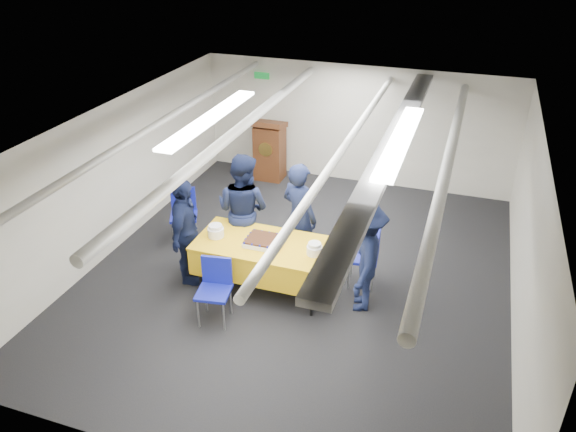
{
  "coord_description": "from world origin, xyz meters",
  "views": [
    {
      "loc": [
        2.1,
        -6.65,
        4.76
      ],
      "look_at": [
        -0.11,
        -0.2,
        1.05
      ],
      "focal_mm": 35.0,
      "sensor_mm": 36.0,
      "label": 1
    }
  ],
  "objects_px": {
    "serving_table": "(263,256)",
    "sailor_a": "(299,217)",
    "chair_near": "(215,283)",
    "podium": "(270,150)",
    "sailor_c": "(186,232)",
    "chair_right": "(369,253)",
    "sheet_cake": "(265,241)",
    "sailor_b": "(243,210)",
    "sailor_d": "(363,257)",
    "chair_left": "(184,209)"
  },
  "relations": [
    {
      "from": "chair_right",
      "to": "chair_left",
      "type": "xyz_separation_m",
      "value": [
        -3.1,
        0.33,
        0.0
      ]
    },
    {
      "from": "chair_near",
      "to": "sailor_a",
      "type": "distance_m",
      "value": 1.68
    },
    {
      "from": "sailor_b",
      "to": "sheet_cake",
      "type": "bearing_deg",
      "value": 142.02
    },
    {
      "from": "sailor_a",
      "to": "serving_table",
      "type": "bearing_deg",
      "value": 94.02
    },
    {
      "from": "chair_near",
      "to": "sailor_d",
      "type": "relative_size",
      "value": 0.55
    },
    {
      "from": "serving_table",
      "to": "chair_right",
      "type": "relative_size",
      "value": 2.14
    },
    {
      "from": "serving_table",
      "to": "sailor_b",
      "type": "height_order",
      "value": "sailor_b"
    },
    {
      "from": "serving_table",
      "to": "sheet_cake",
      "type": "bearing_deg",
      "value": -30.1
    },
    {
      "from": "serving_table",
      "to": "chair_right",
      "type": "xyz_separation_m",
      "value": [
        1.37,
        0.59,
        -0.03
      ]
    },
    {
      "from": "serving_table",
      "to": "chair_left",
      "type": "bearing_deg",
      "value": 152.02
    },
    {
      "from": "podium",
      "to": "chair_right",
      "type": "bearing_deg",
      "value": -48.87
    },
    {
      "from": "sailor_d",
      "to": "chair_right",
      "type": "bearing_deg",
      "value": 172.83
    },
    {
      "from": "podium",
      "to": "sailor_c",
      "type": "distance_m",
      "value": 3.74
    },
    {
      "from": "podium",
      "to": "chair_left",
      "type": "xyz_separation_m",
      "value": [
        -0.49,
        -2.67,
        -0.08
      ]
    },
    {
      "from": "chair_right",
      "to": "sailor_d",
      "type": "bearing_deg",
      "value": -88.94
    },
    {
      "from": "serving_table",
      "to": "chair_left",
      "type": "relative_size",
      "value": 2.14
    },
    {
      "from": "chair_right",
      "to": "sailor_a",
      "type": "height_order",
      "value": "sailor_a"
    },
    {
      "from": "sheet_cake",
      "to": "chair_near",
      "type": "height_order",
      "value": "chair_near"
    },
    {
      "from": "sheet_cake",
      "to": "sailor_c",
      "type": "height_order",
      "value": "sailor_c"
    },
    {
      "from": "podium",
      "to": "sailor_c",
      "type": "height_order",
      "value": "sailor_c"
    },
    {
      "from": "serving_table",
      "to": "chair_left",
      "type": "height_order",
      "value": "chair_left"
    },
    {
      "from": "serving_table",
      "to": "sailor_a",
      "type": "height_order",
      "value": "sailor_a"
    },
    {
      "from": "sailor_b",
      "to": "sailor_c",
      "type": "xyz_separation_m",
      "value": [
        -0.56,
        -0.75,
        -0.08
      ]
    },
    {
      "from": "chair_near",
      "to": "sailor_d",
      "type": "distance_m",
      "value": 1.96
    },
    {
      "from": "sheet_cake",
      "to": "sailor_c",
      "type": "xyz_separation_m",
      "value": [
        -1.14,
        -0.12,
        -0.01
      ]
    },
    {
      "from": "sheet_cake",
      "to": "chair_left",
      "type": "distance_m",
      "value": 2.02
    },
    {
      "from": "serving_table",
      "to": "podium",
      "type": "relative_size",
      "value": 1.49
    },
    {
      "from": "serving_table",
      "to": "sailor_d",
      "type": "bearing_deg",
      "value": 2.83
    },
    {
      "from": "sheet_cake",
      "to": "sailor_c",
      "type": "relative_size",
      "value": 0.33
    },
    {
      "from": "podium",
      "to": "chair_near",
      "type": "relative_size",
      "value": 1.44
    },
    {
      "from": "chair_left",
      "to": "sailor_d",
      "type": "bearing_deg",
      "value": -15.35
    },
    {
      "from": "serving_table",
      "to": "chair_near",
      "type": "distance_m",
      "value": 0.86
    },
    {
      "from": "chair_right",
      "to": "sailor_a",
      "type": "xyz_separation_m",
      "value": [
        -1.08,
        0.14,
        0.31
      ]
    },
    {
      "from": "sailor_c",
      "to": "sailor_d",
      "type": "relative_size",
      "value": 1.02
    },
    {
      "from": "sailor_a",
      "to": "sailor_d",
      "type": "distance_m",
      "value": 1.28
    },
    {
      "from": "chair_near",
      "to": "sailor_a",
      "type": "height_order",
      "value": "sailor_a"
    },
    {
      "from": "sailor_c",
      "to": "sailor_d",
      "type": "height_order",
      "value": "sailor_c"
    },
    {
      "from": "podium",
      "to": "sailor_a",
      "type": "bearing_deg",
      "value": -61.76
    },
    {
      "from": "chair_near",
      "to": "chair_right",
      "type": "relative_size",
      "value": 1.0
    },
    {
      "from": "sailor_d",
      "to": "chair_left",
      "type": "bearing_deg",
      "value": -113.57
    },
    {
      "from": "podium",
      "to": "sailor_b",
      "type": "xyz_separation_m",
      "value": [
        0.7,
        -2.98,
        0.27
      ]
    },
    {
      "from": "chair_left",
      "to": "sailor_b",
      "type": "bearing_deg",
      "value": -14.68
    },
    {
      "from": "podium",
      "to": "sailor_d",
      "type": "distance_m",
      "value": 4.4
    },
    {
      "from": "chair_left",
      "to": "sheet_cake",
      "type": "bearing_deg",
      "value": -28.02
    },
    {
      "from": "sheet_cake",
      "to": "podium",
      "type": "bearing_deg",
      "value": 109.57
    },
    {
      "from": "sailor_a",
      "to": "sailor_b",
      "type": "xyz_separation_m",
      "value": [
        -0.84,
        -0.13,
        0.04
      ]
    },
    {
      "from": "sheet_cake",
      "to": "sailor_b",
      "type": "height_order",
      "value": "sailor_b"
    },
    {
      "from": "podium",
      "to": "sailor_c",
      "type": "bearing_deg",
      "value": -87.85
    },
    {
      "from": "sailor_b",
      "to": "chair_near",
      "type": "bearing_deg",
      "value": 106.74
    },
    {
      "from": "podium",
      "to": "sailor_b",
      "type": "relative_size",
      "value": 0.71
    }
  ]
}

